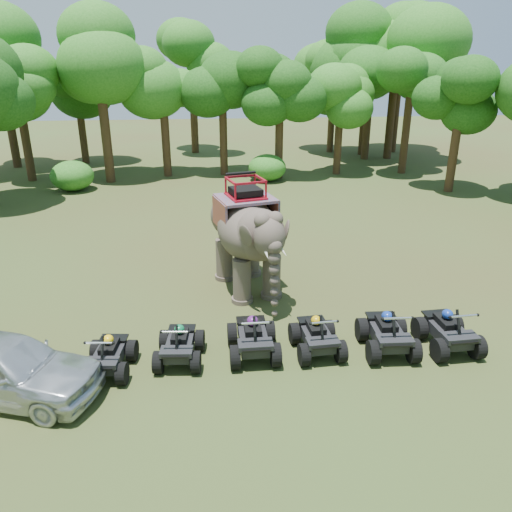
{
  "coord_description": "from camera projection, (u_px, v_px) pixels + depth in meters",
  "views": [
    {
      "loc": [
        -1.52,
        -12.69,
        7.48
      ],
      "look_at": [
        0.0,
        1.2,
        1.9
      ],
      "focal_mm": 35.0,
      "sensor_mm": 36.0,
      "label": 1
    }
  ],
  "objects": [
    {
      "name": "ground",
      "position": [
        260.0,
        331.0,
        14.64
      ],
      "size": [
        110.0,
        110.0,
        0.0
      ],
      "primitive_type": "plane",
      "color": "#47381E",
      "rests_on": "ground"
    },
    {
      "name": "elephant",
      "position": [
        247.0,
        234.0,
        16.72
      ],
      "size": [
        3.14,
        5.04,
        3.93
      ],
      "primitive_type": null,
      "rotation": [
        0.0,
        0.0,
        0.24
      ],
      "color": "brown",
      "rests_on": "ground"
    },
    {
      "name": "parked_car",
      "position": [
        5.0,
        367.0,
        11.61
      ],
      "size": [
        4.88,
        3.16,
        1.54
      ],
      "primitive_type": "imported",
      "rotation": [
        0.0,
        0.0,
        1.25
      ],
      "color": "silver",
      "rests_on": "ground"
    },
    {
      "name": "atv_0",
      "position": [
        108.0,
        351.0,
        12.57
      ],
      "size": [
        1.34,
        1.72,
        1.18
      ],
      "primitive_type": null,
      "rotation": [
        0.0,
        0.0,
        -0.12
      ],
      "color": "black",
      "rests_on": "ground"
    },
    {
      "name": "atv_1",
      "position": [
        179.0,
        340.0,
        13.01
      ],
      "size": [
        1.34,
        1.74,
        1.21
      ],
      "primitive_type": null,
      "rotation": [
        0.0,
        0.0,
        -0.1
      ],
      "color": "black",
      "rests_on": "ground"
    },
    {
      "name": "atv_2",
      "position": [
        253.0,
        333.0,
        13.25
      ],
      "size": [
        1.31,
        1.79,
        1.33
      ],
      "primitive_type": null,
      "rotation": [
        0.0,
        0.0,
        -0.0
      ],
      "color": "black",
      "rests_on": "ground"
    },
    {
      "name": "atv_3",
      "position": [
        317.0,
        332.0,
        13.4
      ],
      "size": [
        1.32,
        1.75,
        1.25
      ],
      "primitive_type": null,
      "rotation": [
        0.0,
        0.0,
        0.05
      ],
      "color": "black",
      "rests_on": "ground"
    },
    {
      "name": "atv_4",
      "position": [
        388.0,
        328.0,
        13.45
      ],
      "size": [
        1.42,
        1.89,
        1.35
      ],
      "primitive_type": null,
      "rotation": [
        0.0,
        0.0,
        -0.05
      ],
      "color": "black",
      "rests_on": "ground"
    },
    {
      "name": "atv_5",
      "position": [
        449.0,
        326.0,
        13.58
      ],
      "size": [
        1.39,
        1.86,
        1.34
      ],
      "primitive_type": null,
      "rotation": [
        0.0,
        0.0,
        0.04
      ],
      "color": "black",
      "rests_on": "ground"
    },
    {
      "name": "tree_0",
      "position": [
        223.0,
        121.0,
        32.98
      ],
      "size": [
        5.02,
        5.02,
        7.17
      ],
      "primitive_type": null,
      "color": "#195114",
      "rests_on": "ground"
    },
    {
      "name": "tree_1",
      "position": [
        279.0,
        121.0,
        32.02
      ],
      "size": [
        5.14,
        5.14,
        7.34
      ],
      "primitive_type": null,
      "color": "#195114",
      "rests_on": "ground"
    },
    {
      "name": "tree_2",
      "position": [
        339.0,
        124.0,
        33.18
      ],
      "size": [
        4.74,
        4.74,
        6.77
      ],
      "primitive_type": null,
      "color": "#195114",
      "rests_on": "ground"
    },
    {
      "name": "tree_3",
      "position": [
        407.0,
        118.0,
        33.35
      ],
      "size": [
        5.2,
        5.2,
        7.42
      ],
      "primitive_type": null,
      "color": "#195114",
      "rests_on": "ground"
    },
    {
      "name": "tree_4",
      "position": [
        457.0,
        133.0,
        28.67
      ],
      "size": [
        4.84,
        4.84,
        6.91
      ],
      "primitive_type": null,
      "color": "#195114",
      "rests_on": "ground"
    },
    {
      "name": "tree_29",
      "position": [
        22.0,
        119.0,
        31.14
      ],
      "size": [
        5.43,
        5.43,
        7.76
      ],
      "primitive_type": null,
      "color": "#195114",
      "rests_on": "ground"
    },
    {
      "name": "tree_30",
      "position": [
        103.0,
        104.0,
        30.45
      ],
      "size": [
        6.76,
        6.76,
        9.66
      ],
      "primitive_type": null,
      "color": "#195114",
      "rests_on": "ground"
    },
    {
      "name": "tree_31",
      "position": [
        164.0,
        116.0,
        32.37
      ],
      "size": [
        5.55,
        5.55,
        7.93
      ],
      "primitive_type": null,
      "color": "#195114",
      "rests_on": "ground"
    },
    {
      "name": "tree_32",
      "position": [
        332.0,
        101.0,
        41.71
      ],
      "size": [
        5.69,
        5.69,
        8.13
      ],
      "primitive_type": null,
      "color": "#195114",
      "rests_on": "ground"
    },
    {
      "name": "tree_33",
      "position": [
        393.0,
        90.0,
        37.87
      ],
      "size": [
        7.24,
        7.24,
        10.34
      ],
      "primitive_type": null,
      "color": "#195114",
      "rests_on": "ground"
    },
    {
      "name": "tree_34",
      "position": [
        369.0,
        96.0,
        37.74
      ],
      "size": [
        6.62,
        6.62,
        9.46
      ],
      "primitive_type": null,
      "color": "#195114",
      "rests_on": "ground"
    },
    {
      "name": "tree_36",
      "position": [
        6.0,
        101.0,
        34.85
      ],
      "size": [
        6.51,
        6.51,
        9.31
      ],
      "primitive_type": null,
      "color": "#195114",
      "rests_on": "ground"
    },
    {
      "name": "tree_37",
      "position": [
        366.0,
        91.0,
        39.47
      ],
      "size": [
        6.96,
        6.96,
        9.94
      ],
      "primitive_type": null,
      "color": "#195114",
      "rests_on": "ground"
    },
    {
      "name": "tree_38",
      "position": [
        80.0,
        110.0,
        36.58
      ],
      "size": [
        5.4,
        5.4,
        7.72
      ],
      "primitive_type": null,
      "color": "#195114",
      "rests_on": "ground"
    },
    {
      "name": "tree_39",
      "position": [
        397.0,
        95.0,
        40.79
      ],
      "size": [
        6.41,
        6.41,
        9.16
      ],
      "primitive_type": null,
      "color": "#195114",
      "rests_on": "ground"
    },
    {
      "name": "tree_40",
      "position": [
        332.0,
        108.0,
        41.04
      ],
      "size": [
        5.09,
        5.09,
        7.27
      ],
      "primitive_type": null,
      "color": "#195114",
      "rests_on": "ground"
    },
    {
      "name": "tree_41",
      "position": [
        193.0,
        90.0,
        40.27
      ],
      "size": [
        7.02,
        7.02,
        10.03
      ],
      "primitive_type": null,
      "color": "#195114",
      "rests_on": "ground"
    }
  ]
}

